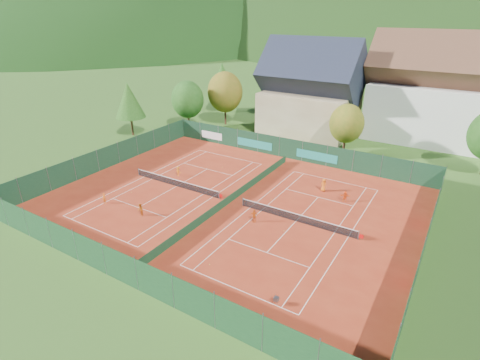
% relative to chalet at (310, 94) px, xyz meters
% --- Properties ---
extents(ground, '(600.00, 600.00, 0.00)m').
position_rel_chalet_xyz_m(ground, '(3.00, -30.00, -6.64)').
color(ground, '#2C561A').
rests_on(ground, ground).
extents(clay_pad, '(40.00, 32.00, 0.01)m').
position_rel_chalet_xyz_m(clay_pad, '(3.00, -30.00, -6.62)').
color(clay_pad, '#9D2D17').
rests_on(clay_pad, ground).
extents(court_markings_left, '(11.03, 23.83, 0.00)m').
position_rel_chalet_xyz_m(court_markings_left, '(-5.00, -30.00, -6.61)').
color(court_markings_left, white).
rests_on(court_markings_left, ground).
extents(court_markings_right, '(11.03, 23.83, 0.00)m').
position_rel_chalet_xyz_m(court_markings_right, '(11.00, -30.00, -6.61)').
color(court_markings_right, white).
rests_on(court_markings_right, ground).
extents(tennis_net_left, '(13.30, 0.10, 1.02)m').
position_rel_chalet_xyz_m(tennis_net_left, '(-4.85, -30.00, -6.12)').
color(tennis_net_left, '#59595B').
rests_on(tennis_net_left, ground).
extents(tennis_net_right, '(13.30, 0.10, 1.02)m').
position_rel_chalet_xyz_m(tennis_net_right, '(11.15, -30.00, -6.12)').
color(tennis_net_right, '#59595B').
rests_on(tennis_net_right, ground).
extents(court_divider, '(0.03, 28.80, 1.00)m').
position_rel_chalet_xyz_m(court_divider, '(3.00, -30.00, -6.12)').
color(court_divider, '#153C21').
rests_on(court_divider, ground).
extents(fence_north, '(40.00, 0.10, 3.00)m').
position_rel_chalet_xyz_m(fence_north, '(2.54, -14.01, -5.16)').
color(fence_north, '#12331E').
rests_on(fence_north, ground).
extents(fence_south, '(40.00, 0.04, 3.00)m').
position_rel_chalet_xyz_m(fence_south, '(3.00, -46.00, -5.12)').
color(fence_south, '#153B1E').
rests_on(fence_south, ground).
extents(fence_west, '(0.04, 32.00, 3.00)m').
position_rel_chalet_xyz_m(fence_west, '(-17.00, -30.00, -5.12)').
color(fence_west, '#153B23').
rests_on(fence_west, ground).
extents(fence_east, '(0.09, 32.00, 3.00)m').
position_rel_chalet_xyz_m(fence_east, '(23.00, -29.95, -5.14)').
color(fence_east, '#14391B').
rests_on(fence_east, ground).
extents(chalet, '(16.20, 12.00, 16.00)m').
position_rel_chalet_xyz_m(chalet, '(0.00, 0.00, 0.00)').
color(chalet, '#CCB890').
rests_on(chalet, ground).
extents(hotel_block_a, '(21.60, 11.00, 17.25)m').
position_rel_chalet_xyz_m(hotel_block_a, '(19.00, 6.00, 0.76)').
color(hotel_block_a, silver).
rests_on(hotel_block_a, ground).
extents(tree_west_front, '(5.72, 5.72, 8.69)m').
position_rel_chalet_xyz_m(tree_west_front, '(-19.00, -10.00, -1.23)').
color(tree_west_front, '#4E361B').
rests_on(tree_west_front, ground).
extents(tree_west_mid, '(6.44, 6.44, 9.78)m').
position_rel_chalet_xyz_m(tree_west_mid, '(-15.00, -4.00, -0.56)').
color(tree_west_mid, '#4D2C1B').
rests_on(tree_west_mid, ground).
extents(tree_west_back, '(5.60, 5.60, 10.00)m').
position_rel_chalet_xyz_m(tree_west_back, '(-21.00, 4.00, 0.11)').
color(tree_west_back, '#402A17').
rests_on(tree_west_back, ground).
extents(tree_center, '(5.01, 5.01, 7.60)m').
position_rel_chalet_xyz_m(tree_center, '(9.00, -8.00, -1.91)').
color(tree_center, '#4C2D1B').
rests_on(tree_center, ground).
extents(tree_west_side, '(5.04, 5.04, 9.00)m').
position_rel_chalet_xyz_m(tree_west_side, '(-25.00, -18.00, -0.56)').
color(tree_west_side, '#4E301B').
rests_on(tree_west_side, ground).
extents(ball_hopper, '(0.34, 0.34, 0.80)m').
position_rel_chalet_xyz_m(ball_hopper, '(14.63, -41.81, -6.07)').
color(ball_hopper, slate).
rests_on(ball_hopper, ground).
extents(loose_ball_0, '(0.07, 0.07, 0.07)m').
position_rel_chalet_xyz_m(loose_ball_0, '(-8.50, -34.13, -6.59)').
color(loose_ball_0, '#CCD833').
rests_on(loose_ball_0, ground).
extents(loose_ball_1, '(0.07, 0.07, 0.07)m').
position_rel_chalet_xyz_m(loose_ball_1, '(7.65, -40.51, -6.59)').
color(loose_ball_1, '#CCD833').
rests_on(loose_ball_1, ground).
extents(loose_ball_2, '(0.07, 0.07, 0.07)m').
position_rel_chalet_xyz_m(loose_ball_2, '(6.61, -27.03, -6.59)').
color(loose_ball_2, '#CCD833').
rests_on(loose_ball_2, ground).
extents(loose_ball_3, '(0.07, 0.07, 0.07)m').
position_rel_chalet_xyz_m(loose_ball_3, '(-3.58, -22.01, -6.59)').
color(loose_ball_3, '#CCD833').
rests_on(loose_ball_3, ground).
extents(loose_ball_4, '(0.07, 0.07, 0.07)m').
position_rel_chalet_xyz_m(loose_ball_4, '(10.75, -32.32, -6.59)').
color(loose_ball_4, '#CCD833').
rests_on(loose_ball_4, ground).
extents(player_left_near, '(0.50, 0.36, 1.28)m').
position_rel_chalet_xyz_m(player_left_near, '(-8.92, -37.67, -5.98)').
color(player_left_near, orange).
rests_on(player_left_near, ground).
extents(player_left_mid, '(0.87, 0.84, 1.41)m').
position_rel_chalet_xyz_m(player_left_mid, '(-3.46, -37.53, -5.92)').
color(player_left_mid, orange).
rests_on(player_left_mid, ground).
extents(player_left_far, '(0.86, 0.50, 1.32)m').
position_rel_chalet_xyz_m(player_left_far, '(-6.81, -27.42, -5.97)').
color(player_left_far, orange).
rests_on(player_left_far, ground).
extents(player_right_near, '(0.90, 0.59, 1.42)m').
position_rel_chalet_xyz_m(player_right_near, '(7.36, -32.34, -5.91)').
color(player_right_near, '#DC5B13').
rests_on(player_right_near, ground).
extents(player_right_far_a, '(0.85, 0.64, 1.58)m').
position_rel_chalet_xyz_m(player_right_far_a, '(10.90, -21.73, -5.84)').
color(player_right_far_a, orange).
rests_on(player_right_far_a, ground).
extents(player_right_far_b, '(1.24, 0.72, 1.27)m').
position_rel_chalet_xyz_m(player_right_far_b, '(13.91, -23.03, -5.99)').
color(player_right_far_b, '#F75215').
rests_on(player_right_far_b, ground).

